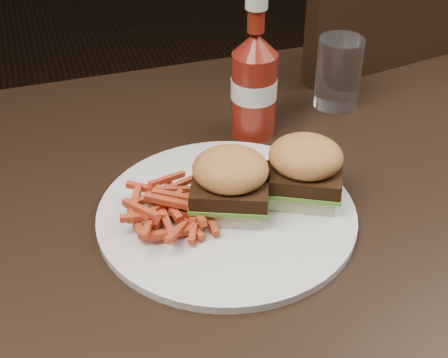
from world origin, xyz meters
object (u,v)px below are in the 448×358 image
object	(u,v)px
dining_table	(279,202)
tumbler	(338,73)
chair_far	(324,151)
ketchup_bottle	(254,96)
plate	(227,214)

from	to	relation	value
dining_table	tumbler	bearing A→B (deg)	47.04
chair_far	ketchup_bottle	world-z (taller)	ketchup_bottle
dining_table	chair_far	world-z (taller)	dining_table
ketchup_bottle	tumbler	bearing A→B (deg)	14.02
tumbler	plate	bearing A→B (deg)	-139.87
dining_table	plate	size ratio (longest dim) A/B	3.84
plate	ketchup_bottle	size ratio (longest dim) A/B	2.45
plate	tumbler	xyz separation A→B (m)	(0.25, 0.21, 0.05)
plate	tumbler	bearing A→B (deg)	40.13
dining_table	plate	world-z (taller)	plate
dining_table	tumbler	size ratio (longest dim) A/B	11.05
chair_far	plate	distance (m)	0.75
plate	chair_far	bearing A→B (deg)	51.64
chair_far	tumbler	size ratio (longest dim) A/B	4.34
ketchup_bottle	tumbler	size ratio (longest dim) A/B	1.17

